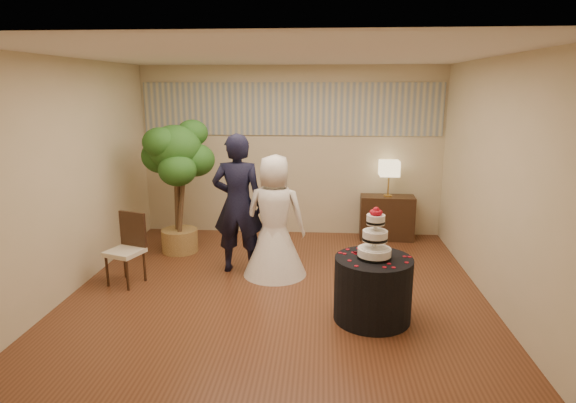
# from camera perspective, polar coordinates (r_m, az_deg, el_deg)

# --- Properties ---
(floor) EXTENTS (5.00, 5.00, 0.00)m
(floor) POSITION_cam_1_polar(r_m,az_deg,el_deg) (6.03, -1.25, -10.63)
(floor) COLOR brown
(floor) RESTS_ON ground
(ceiling) EXTENTS (5.00, 5.00, 0.00)m
(ceiling) POSITION_cam_1_polar(r_m,az_deg,el_deg) (5.51, -1.40, 16.98)
(ceiling) COLOR white
(ceiling) RESTS_ON wall_back
(wall_back) EXTENTS (5.00, 0.06, 2.80)m
(wall_back) POSITION_cam_1_polar(r_m,az_deg,el_deg) (8.07, 0.38, 5.93)
(wall_back) COLOR beige
(wall_back) RESTS_ON ground
(wall_front) EXTENTS (5.00, 0.06, 2.80)m
(wall_front) POSITION_cam_1_polar(r_m,az_deg,el_deg) (3.21, -5.59, -6.02)
(wall_front) COLOR beige
(wall_front) RESTS_ON ground
(wall_left) EXTENTS (0.06, 5.00, 2.80)m
(wall_left) POSITION_cam_1_polar(r_m,az_deg,el_deg) (6.35, -24.42, 2.63)
(wall_left) COLOR beige
(wall_left) RESTS_ON ground
(wall_right) EXTENTS (0.06, 5.00, 2.80)m
(wall_right) POSITION_cam_1_polar(r_m,az_deg,el_deg) (5.92, 23.57, 1.99)
(wall_right) COLOR beige
(wall_right) RESTS_ON ground
(mural_border) EXTENTS (4.90, 0.02, 0.85)m
(mural_border) POSITION_cam_1_polar(r_m,az_deg,el_deg) (7.98, 0.38, 10.90)
(mural_border) COLOR #A5A99B
(mural_border) RESTS_ON wall_back
(groom) EXTENTS (0.69, 0.46, 1.88)m
(groom) POSITION_cam_1_polar(r_m,az_deg,el_deg) (6.42, -5.94, -0.30)
(groom) COLOR black
(groom) RESTS_ON floor
(bride) EXTENTS (0.91, 0.91, 1.62)m
(bride) POSITION_cam_1_polar(r_m,az_deg,el_deg) (6.30, -1.60, -1.72)
(bride) COLOR white
(bride) RESTS_ON floor
(cake_table) EXTENTS (0.95, 0.95, 0.70)m
(cake_table) POSITION_cam_1_polar(r_m,az_deg,el_deg) (5.32, 10.01, -10.15)
(cake_table) COLOR black
(cake_table) RESTS_ON floor
(wedding_cake) EXTENTS (0.36, 0.36, 0.56)m
(wedding_cake) POSITION_cam_1_polar(r_m,az_deg,el_deg) (5.10, 10.29, -3.67)
(wedding_cake) COLOR white
(wedding_cake) RESTS_ON cake_table
(console) EXTENTS (0.88, 0.41, 0.72)m
(console) POSITION_cam_1_polar(r_m,az_deg,el_deg) (8.07, 11.62, -1.88)
(console) COLOR #311E11
(console) RESTS_ON floor
(table_lamp) EXTENTS (0.31, 0.31, 0.58)m
(table_lamp) POSITION_cam_1_polar(r_m,az_deg,el_deg) (7.92, 11.84, 2.67)
(table_lamp) COLOR beige
(table_lamp) RESTS_ON console
(ficus_tree) EXTENTS (1.35, 1.35, 2.03)m
(ficus_tree) POSITION_cam_1_polar(r_m,az_deg,el_deg) (7.33, -13.03, 1.74)
(ficus_tree) COLOR #275C1D
(ficus_tree) RESTS_ON floor
(side_chair) EXTENTS (0.54, 0.55, 0.91)m
(side_chair) POSITION_cam_1_polar(r_m,az_deg,el_deg) (6.44, -18.81, -5.46)
(side_chair) COLOR #311E11
(side_chair) RESTS_ON floor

